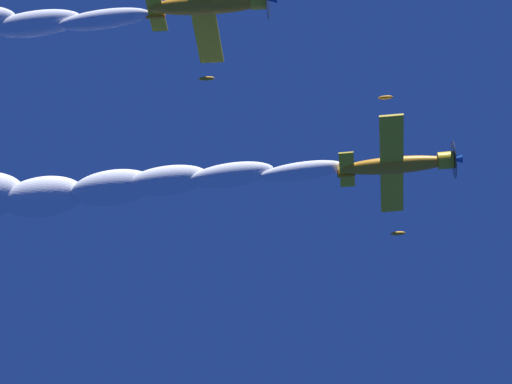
# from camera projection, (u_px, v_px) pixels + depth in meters

# --- Properties ---
(airplane_lead) EXTENTS (8.07, 8.35, 3.89)m
(airplane_lead) POSITION_uv_depth(u_px,v_px,m) (399.00, 165.00, 64.03)
(airplane_lead) COLOR orange
(airplane_left_wingman) EXTENTS (8.05, 8.36, 3.98)m
(airplane_left_wingman) POSITION_uv_depth(u_px,v_px,m) (210.00, 5.00, 59.35)
(airplane_left_wingman) COLOR orange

